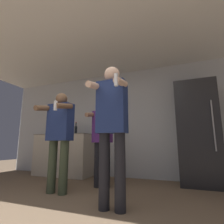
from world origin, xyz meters
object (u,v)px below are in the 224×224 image
bottle_amber_bourbon (76,130)px  bottle_short_whiskey (56,130)px  refrigerator (197,132)px  person_spectator_back (102,134)px  person_man_side (59,133)px  person_woman_foreground (112,123)px  bottle_red_label (48,131)px  bottle_clear_vodka (52,129)px

bottle_amber_bourbon → bottle_short_whiskey: 0.61m
refrigerator → person_spectator_back: (-1.65, -0.76, -0.04)m
person_man_side → bottle_short_whiskey: bearing=130.9°
person_woman_foreground → person_man_side: bearing=161.6°
refrigerator → bottle_short_whiskey: (-3.33, 0.01, 0.15)m
bottle_short_whiskey → person_woman_foreground: person_woman_foreground is taller
person_man_side → person_spectator_back: (0.49, 0.61, 0.01)m
bottle_amber_bourbon → bottle_red_label: (-0.86, 0.00, -0.02)m
refrigerator → bottle_clear_vodka: size_ratio=5.62×
bottle_clear_vodka → person_man_side: 1.93m
person_woman_foreground → person_spectator_back: size_ratio=1.10×
refrigerator → bottle_amber_bourbon: 2.72m
bottle_short_whiskey → person_spectator_back: size_ratio=0.20×
refrigerator → bottle_clear_vodka: refrigerator is taller
bottle_amber_bourbon → bottle_clear_vodka: bottle_clear_vodka is taller
bottle_red_label → person_spectator_back: (1.93, -0.77, -0.16)m
person_man_side → person_woman_foreground: bearing=-18.4°
refrigerator → bottle_clear_vodka: bearing=179.8°
bottle_amber_bourbon → person_spectator_back: size_ratio=0.19×
bottle_amber_bourbon → bottle_red_label: bearing=180.0°
bottle_clear_vodka → bottle_red_label: 0.12m
bottle_clear_vodka → person_woman_foreground: 2.95m
bottle_short_whiskey → person_man_side: bearing=-49.1°
bottle_short_whiskey → person_spectator_back: 1.86m
bottle_short_whiskey → bottle_clear_vodka: size_ratio=0.91×
refrigerator → bottle_short_whiskey: refrigerator is taller
bottle_amber_bourbon → person_man_side: 1.51m
bottle_short_whiskey → person_spectator_back: (1.68, -0.77, -0.19)m
bottle_short_whiskey → person_man_side: size_ratio=0.20×
bottle_red_label → person_woman_foreground: bearing=-34.7°
bottle_short_whiskey → person_man_side: 1.83m
person_spectator_back → person_woman_foreground: bearing=-59.4°
refrigerator → person_man_side: size_ratio=1.21×
bottle_clear_vodka → bottle_red_label: (-0.11, 0.00, -0.05)m
bottle_amber_bourbon → person_spectator_back: 1.33m
person_woman_foreground → person_man_side: 1.12m
person_woman_foreground → person_man_side: (-1.06, 0.35, -0.08)m
bottle_short_whiskey → bottle_clear_vodka: (-0.14, 0.00, 0.02)m
bottle_clear_vodka → person_woman_foreground: (2.39, -1.73, -0.14)m
bottle_amber_bourbon → person_spectator_back: bearing=-35.7°
bottle_red_label → person_man_side: size_ratio=0.15×
refrigerator → bottle_amber_bourbon: size_ratio=6.35×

